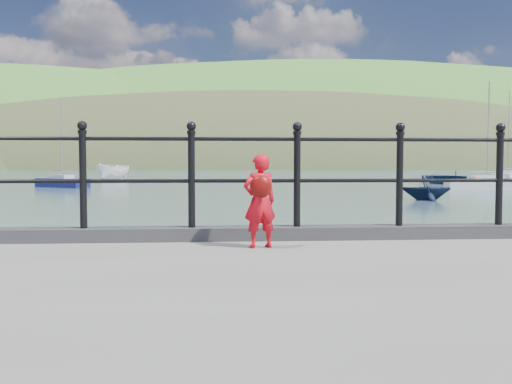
{
  "coord_description": "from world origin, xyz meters",
  "views": [
    {
      "loc": [
        -0.32,
        -6.28,
        1.87
      ],
      "look_at": [
        0.13,
        -0.2,
        1.55
      ],
      "focal_mm": 38.0,
      "sensor_mm": 36.0,
      "label": 1
    }
  ],
  "objects": [
    {
      "name": "far_shore",
      "position": [
        38.34,
        239.41,
        -22.57
      ],
      "size": [
        830.0,
        200.0,
        156.0
      ],
      "color": "#333A21",
      "rests_on": "ground"
    },
    {
      "name": "child",
      "position": [
        0.13,
        -0.74,
        1.49
      ],
      "size": [
        0.41,
        0.35,
        0.97
      ],
      "rotation": [
        0.0,
        0.0,
        3.44
      ],
      "color": "red",
      "rests_on": "quay"
    },
    {
      "name": "railing",
      "position": [
        0.0,
        -0.15,
        1.82
      ],
      "size": [
        18.11,
        0.11,
        1.2
      ],
      "color": "black",
      "rests_on": "kerb"
    },
    {
      "name": "sailboat_near",
      "position": [
        19.43,
        31.94,
        0.34
      ],
      "size": [
        5.97,
        2.38,
        8.05
      ],
      "rotation": [
        0.0,
        0.0,
        -0.14
      ],
      "color": "beige",
      "rests_on": "ground"
    },
    {
      "name": "launch_blue",
      "position": [
        20.94,
        42.13,
        0.61
      ],
      "size": [
        4.75,
        6.24,
        1.21
      ],
      "primitive_type": "imported",
      "rotation": [
        0.0,
        0.0,
        0.1
      ],
      "color": "#122A4F",
      "rests_on": "ground"
    },
    {
      "name": "launch_navy",
      "position": [
        10.34,
        20.6,
        0.64
      ],
      "size": [
        2.8,
        2.54,
        1.28
      ],
      "primitive_type": "imported",
      "rotation": [
        0.0,
        0.0,
        1.37
      ],
      "color": "black",
      "rests_on": "ground"
    },
    {
      "name": "sailboat_port",
      "position": [
        -12.46,
        37.27,
        0.34
      ],
      "size": [
        4.7,
        3.84,
        6.96
      ],
      "rotation": [
        0.0,
        0.0,
        -0.59
      ],
      "color": "#12174F",
      "rests_on": "ground"
    },
    {
      "name": "kerb",
      "position": [
        0.0,
        -0.15,
        1.07
      ],
      "size": [
        60.0,
        0.3,
        0.15
      ],
      "primitive_type": "cube",
      "color": "#28282B",
      "rests_on": "quay"
    },
    {
      "name": "sailboat_far",
      "position": [
        34.92,
        57.02,
        0.34
      ],
      "size": [
        6.61,
        7.3,
        10.88
      ],
      "rotation": [
        0.0,
        0.0,
        0.87
      ],
      "color": "silver",
      "rests_on": "ground"
    },
    {
      "name": "launch_white",
      "position": [
        -11.85,
        55.33,
        0.94
      ],
      "size": [
        4.09,
        5.13,
        1.88
      ],
      "primitive_type": "imported",
      "rotation": [
        0.0,
        0.0,
        -0.54
      ],
      "color": "white",
      "rests_on": "ground"
    },
    {
      "name": "ground",
      "position": [
        0.0,
        0.0,
        0.0
      ],
      "size": [
        600.0,
        600.0,
        0.0
      ],
      "primitive_type": "plane",
      "color": "#2D4251",
      "rests_on": "ground"
    }
  ]
}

